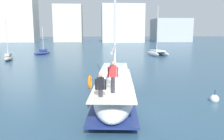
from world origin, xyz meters
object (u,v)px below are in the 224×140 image
Objects in this scene: moored_sloop_near at (42,52)px; moored_sloop_far at (9,57)px; moored_catamaran at (157,52)px; mooring_buoy at (214,99)px; main_sailboat at (114,89)px.

moored_sloop_far reaches higher than moored_sloop_near.
moored_catamaran is at bearing 11.33° from moored_sloop_far.
mooring_buoy is at bearing -97.98° from moored_catamaran.
moored_sloop_far is 0.71× the size of moored_catamaran.
moored_sloop_near is 22.28m from moored_catamaran.
moored_sloop_near is (-11.52, 31.71, -0.48)m from main_sailboat.
main_sailboat is 6.55m from mooring_buoy.
main_sailboat is 1.58× the size of moored_catamaran.
main_sailboat reaches higher than moored_sloop_near.
moored_catamaran is at bearing -9.75° from moored_sloop_near.
mooring_buoy is at bearing -1.46° from main_sailboat.
moored_sloop_far is 31.37m from mooring_buoy.
main_sailboat is 29.82m from moored_catamaran.
mooring_buoy is (-3.94, -28.10, -0.46)m from moored_catamaran.
moored_sloop_near is at bearing 119.48° from mooring_buoy.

